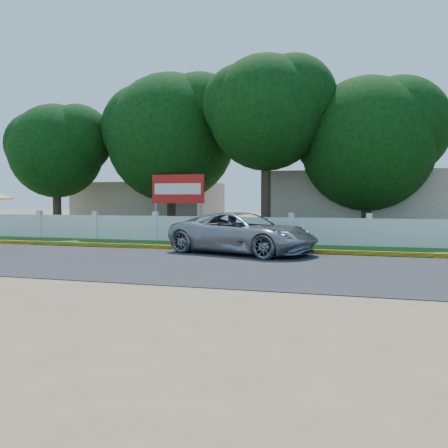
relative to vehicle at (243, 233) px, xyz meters
name	(u,v)px	position (x,y,z in m)	size (l,w,h in m)	color
ground	(193,298)	(1.02, -7.44, -0.71)	(120.00, 120.00, 0.00)	#9E8460
road	(251,266)	(1.02, -2.94, -0.70)	(60.00, 7.00, 0.02)	#38383A
grass_verge	(285,248)	(1.02, 2.31, -0.69)	(60.00, 3.50, 0.03)	#2D601E
curb	(276,251)	(1.02, 0.61, -0.63)	(40.00, 0.18, 0.16)	yellow
fence	(292,231)	(1.02, 3.76, -0.16)	(40.00, 0.10, 1.10)	silver
building_near	(372,204)	(4.02, 10.56, 0.89)	(10.00, 6.00, 3.20)	#B7AD99
building_far	(150,206)	(-8.98, 11.56, 0.69)	(8.00, 5.00, 2.80)	#B7AD99
vehicle	(243,233)	(0.00, 0.00, 0.00)	(2.34, 5.08, 1.41)	gray
billboard	(178,192)	(-4.37, 4.86, 1.43)	(2.50, 0.13, 2.95)	gray
tree_row	(280,135)	(-0.07, 6.94, 4.12)	(29.35, 7.44, 8.31)	#473828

